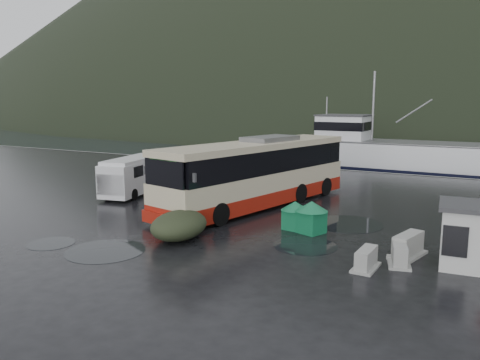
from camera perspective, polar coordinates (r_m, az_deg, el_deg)
The scene contains 14 objects.
ground at distance 22.69m, azimuth -3.58°, elevation -5.17°, with size 160.00×160.00×0.00m, color black.
harbor_water at distance 129.25m, azimuth 23.35°, elevation 6.29°, with size 300.00×180.00×0.02m, color black.
quay_edge at distance 40.73m, azimuth 11.48°, elevation 1.27°, with size 160.00×0.60×1.50m, color #999993.
coach_bus at distance 26.15m, azimuth 2.13°, elevation -3.17°, with size 3.34×13.59×3.85m, color beige, non-canonical shape.
white_van at distance 30.08m, azimuth -12.69°, elevation -1.71°, with size 1.94×5.61×2.34m, color silver, non-canonical shape.
waste_bin_left at distance 21.15m, azimuth 8.66°, elevation -6.37°, with size 1.03×1.03×1.44m, color #136C41, non-canonical shape.
waste_bin_right at distance 21.65m, azimuth 6.68°, elevation -5.95°, with size 0.94×0.94×1.30m, color #136C41, non-canonical shape.
dome_tent at distance 20.21m, azimuth -7.39°, elevation -7.11°, with size 2.16×3.02×1.19m, color #2C341F, non-canonical shape.
ticket_kiosk at distance 18.67m, azimuth 27.20°, elevation -9.55°, with size 2.92×2.21×2.28m, color silver, non-canonical shape.
jersey_barrier_a at distance 18.96m, azimuth 19.73°, elevation -8.74°, with size 0.88×1.75×0.88m, color #999993, non-canonical shape.
jersey_barrier_b at distance 18.01m, azimuth 18.77°, elevation -9.66°, with size 0.76×1.52×0.76m, color #999993, non-canonical shape.
jersey_barrier_c at distance 17.19m, azimuth 15.06°, elevation -10.41°, with size 0.72×1.45×0.72m, color #999993, non-canonical shape.
fishing_trawler at distance 48.41m, azimuth 18.97°, elevation 2.24°, with size 25.00×5.49×10.00m, color silver, non-canonical shape.
puddles at distance 20.11m, azimuth -0.36°, elevation -7.09°, with size 12.51×11.74×0.01m.
Camera 1 is at (11.66, -18.59, 5.80)m, focal length 35.00 mm.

